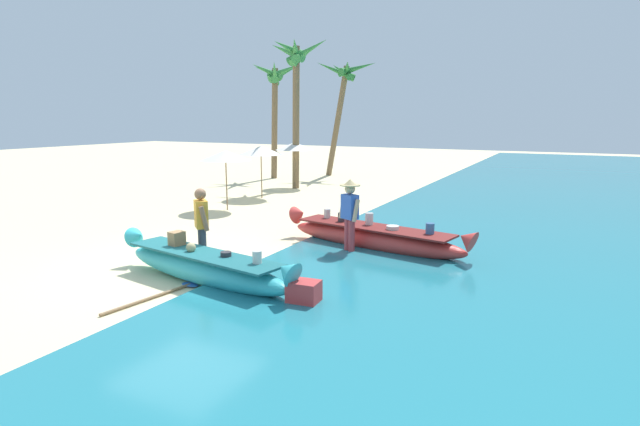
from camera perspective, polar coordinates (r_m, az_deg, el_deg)
ground_plane at (r=10.56m, az=-15.02°, el=-5.84°), size 80.00×80.00×0.00m
boat_cyan_foreground at (r=9.38m, az=-12.94°, el=-5.85°), size 4.33×1.38×0.84m
boat_red_midground at (r=11.43m, az=5.97°, el=-2.69°), size 4.72×1.58×0.84m
person_vendor_hatted at (r=10.89m, az=3.34°, el=0.17°), size 0.57×0.45×1.65m
person_tourist_customer at (r=10.05m, az=-13.11°, el=-1.25°), size 0.53×0.51×1.61m
parasol_row_0 at (r=16.43m, az=-10.53°, el=6.36°), size 1.60×1.60×1.91m
parasol_row_1 at (r=18.74m, az=-6.63°, el=6.98°), size 1.60×1.60×1.91m
parasol_row_2 at (r=21.34m, az=-2.86°, el=7.48°), size 1.60×1.60×1.91m
palm_tree_tall_inland at (r=25.71m, az=2.76°, el=14.26°), size 2.90×2.73×5.71m
palm_tree_leaning_seaward at (r=21.24m, az=-2.62°, el=15.78°), size 2.77×2.49×6.04m
palm_tree_mid_cluster at (r=24.81m, az=-5.02°, el=14.10°), size 2.44×2.64×5.51m
cooler_box at (r=8.06m, az=-1.83°, el=-9.08°), size 0.51×0.40×0.43m
paddle at (r=9.02m, az=-17.16°, el=-8.62°), size 0.47×1.84×0.05m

